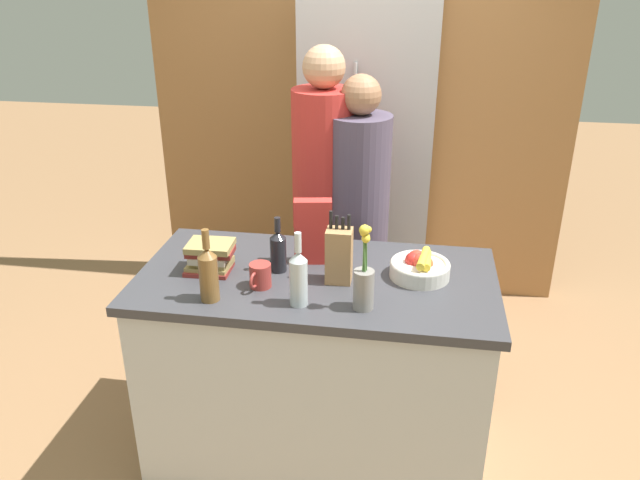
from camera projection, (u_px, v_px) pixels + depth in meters
ground_plane at (317, 447)px, 2.99m from camera, size 14.00×14.00×0.00m
kitchen_island at (317, 367)px, 2.80m from camera, size 1.50×0.77×0.93m
back_wall_wood at (360, 101)px, 4.01m from camera, size 2.70×0.12×2.60m
refrigerator at (368, 164)px, 3.80m from camera, size 0.75×0.62×1.99m
fruit_bowl at (420, 266)px, 2.58m from camera, size 0.25×0.25×0.11m
knife_block at (339, 255)px, 2.52m from camera, size 0.10×0.09×0.30m
flower_vase at (364, 281)px, 2.32m from camera, size 0.08×0.08×0.35m
cereal_box at (313, 232)px, 2.67m from camera, size 0.17×0.09×0.29m
coffee_mug at (260, 276)px, 2.50m from camera, size 0.09×0.13×0.10m
book_stack at (210, 257)px, 2.62m from camera, size 0.21×0.16×0.13m
bottle_oil at (298, 277)px, 2.35m from camera, size 0.07×0.07×0.30m
bottle_vinegar at (208, 273)px, 2.38m from camera, size 0.07×0.07×0.30m
bottle_wine at (278, 250)px, 2.61m from camera, size 0.07×0.07×0.24m
person_at_sink at (324, 198)px, 3.21m from camera, size 0.32×0.32×1.78m
person_in_blue at (358, 217)px, 3.18m from camera, size 0.31×0.31×1.65m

